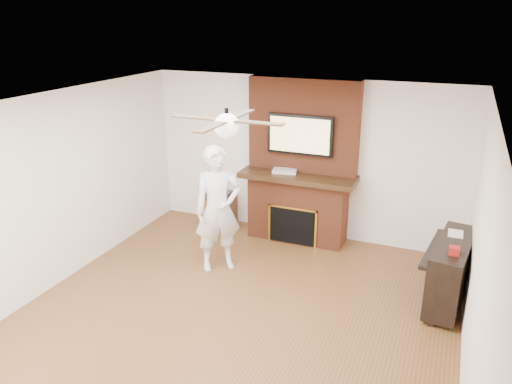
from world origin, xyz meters
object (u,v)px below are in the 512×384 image
at_px(fireplace, 300,178).
at_px(person, 218,209).
at_px(piano, 450,271).
at_px(side_table, 219,210).

height_order(fireplace, person, fireplace).
bearing_deg(person, fireplace, 23.23).
distance_m(fireplace, person, 1.57).
xyz_separation_m(fireplace, person, (-0.71, -1.40, -0.11)).
xyz_separation_m(fireplace, piano, (2.30, -1.15, -0.55)).
relative_size(side_table, piano, 0.45).
height_order(fireplace, piano, fireplace).
relative_size(person, side_table, 3.00).
bearing_deg(side_table, fireplace, -4.19).
bearing_deg(side_table, piano, -23.46).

